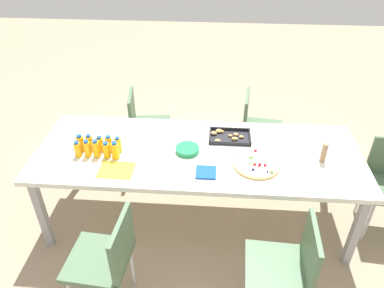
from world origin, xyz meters
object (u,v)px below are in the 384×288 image
Objects in this scene: juice_bottle_5 at (80,143)px; plate_stack at (187,149)px; chair_far_left at (144,123)px; juice_bottle_7 at (100,144)px; juice_bottle_9 at (118,145)px; juice_bottle_1 at (87,149)px; snack_tray at (228,136)px; juice_bottle_4 at (115,151)px; chair_near_left at (107,256)px; chair_far_right at (256,125)px; napkin_stack at (206,172)px; juice_bottle_2 at (96,149)px; party_table at (198,157)px; juice_bottle_8 at (109,144)px; fruit_pizza at (256,164)px; chair_near_right at (288,264)px; juice_bottle_0 at (78,149)px; cardboard_tube at (324,153)px; juice_bottle_3 at (106,150)px; paper_folder at (116,170)px; juice_bottle_6 at (90,143)px.

plate_stack is at bearing 3.24° from juice_bottle_5.
chair_far_left is 6.14× the size of juice_bottle_7.
juice_bottle_9 is at bearing -10.12° from chair_far_left.
snack_tray is at bearing 17.10° from juice_bottle_1.
snack_tray is at bearing 21.60° from juice_bottle_4.
snack_tray is (0.78, 1.08, 0.26)m from chair_near_left.
chair_far_right is 1.23m from napkin_stack.
juice_bottle_2 is at bearing -47.32° from chair_far_right.
juice_bottle_8 is at bearing -176.20° from party_table.
chair_far_left reaches higher than fruit_pizza.
chair_near_right is 1.17m from chair_near_left.
juice_bottle_0 reaches higher than chair_far_left.
fruit_pizza is at bearing -169.25° from cardboard_tube.
cardboard_tube reaches higher than juice_bottle_3.
juice_bottle_5 is at bearing 165.71° from juice_bottle_4.
fruit_pizza is 2.20× the size of cardboard_tube.
juice_bottle_0 is (-0.93, -0.13, 0.12)m from party_table.
paper_folder is at bearing -80.99° from juice_bottle_9.
juice_bottle_4 is at bearing -90.69° from juice_bottle_9.
paper_folder is at bearing -24.48° from juice_bottle_0.
party_table is 1.02m from chair_far_right.
fruit_pizza is (1.31, -0.10, -0.06)m from juice_bottle_6.
juice_bottle_8 is (-0.07, 0.08, -0.00)m from juice_bottle_4.
juice_bottle_2 reaches higher than chair_far_left.
chair_near_left is (-0.54, -0.86, -0.19)m from party_table.
juice_bottle_3 is at bearing 178.99° from fruit_pizza.
chair_far_right is 2.36× the size of fruit_pizza.
plate_stack is (-0.33, -0.22, 0.01)m from snack_tray.
cardboard_tube is (1.59, 0.08, 0.01)m from juice_bottle_4.
chair_far_right is (0.55, 0.84, -0.19)m from party_table.
chair_far_right is 1.80m from juice_bottle_0.
chair_near_right is 5.53× the size of napkin_stack.
juice_bottle_4 is at bearing -9.99° from chair_far_left.
snack_tray is 0.97m from paper_folder.
party_table is 3.13× the size of chair_near_left.
party_table is 13.62× the size of plate_stack.
party_table is at bearing 39.62° from chair_near_right.
cardboard_tube is (1.59, -0.01, 0.02)m from juice_bottle_9.
chair_far_left is 1.45m from fruit_pizza.
juice_bottle_9 reaches higher than napkin_stack.
juice_bottle_0 reaches higher than paper_folder.
chair_near_right is 5.76× the size of juice_bottle_8.
chair_near_left is 5.75× the size of juice_bottle_1.
party_table is at bearing 11.71° from juice_bottle_4.
cardboard_tube is at bearing 10.75° from fruit_pizza.
snack_tray is 1.82× the size of plate_stack.
juice_bottle_2 is 0.94× the size of cardboard_tube.
chair_far_right is 5.76× the size of juice_bottle_8.
juice_bottle_9 is at bearing 18.79° from juice_bottle_1.
chair_far_right is 1.04m from cardboard_tube.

